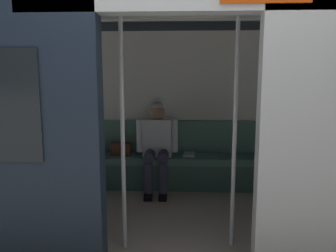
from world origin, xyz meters
name	(u,v)px	position (x,y,z in m)	size (l,w,h in m)	color
train_car	(172,80)	(0.08, -1.14, 1.47)	(6.40, 2.58, 2.23)	silver
bench_seat	(180,164)	(0.00, -2.07, 0.34)	(3.02, 0.44, 0.44)	#4C7566
person_seated	(157,141)	(0.31, -2.02, 0.66)	(0.55, 0.68, 1.17)	silver
handbag	(121,149)	(0.81, -2.12, 0.52)	(0.26, 0.15, 0.17)	brown
book	(189,154)	(-0.12, -2.14, 0.45)	(0.15, 0.22, 0.03)	silver
grab_pole_door	(123,132)	(0.47, -0.47, 1.05)	(0.04, 0.04, 2.09)	silver
grab_pole_far	(235,131)	(-0.47, -0.56, 1.05)	(0.04, 0.04, 2.09)	silver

